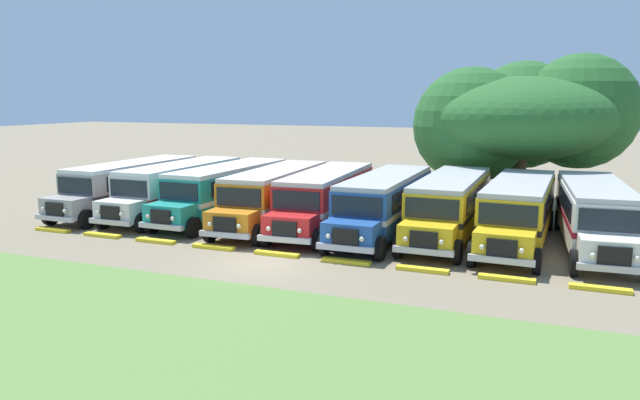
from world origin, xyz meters
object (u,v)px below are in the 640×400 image
at_px(parked_bus_slot_0, 131,184).
at_px(parked_bus_slot_5, 384,201).
at_px(parked_bus_slot_7, 519,208).
at_px(parked_bus_slot_8, 595,212).
at_px(parked_bus_slot_1, 180,186).
at_px(broad_shade_tree, 522,118).
at_px(parked_bus_slot_4, 326,196).
at_px(parked_bus_slot_3, 276,193).
at_px(parked_bus_slot_2, 227,189).
at_px(parked_bus_slot_6, 450,203).

distance_m(parked_bus_slot_0, parked_bus_slot_5, 15.28).
relative_size(parked_bus_slot_7, parked_bus_slot_8, 0.99).
xyz_separation_m(parked_bus_slot_1, parked_bus_slot_5, (12.15, -0.51, 0.00)).
relative_size(parked_bus_slot_5, broad_shade_tree, 0.85).
relative_size(parked_bus_slot_0, parked_bus_slot_8, 0.99).
relative_size(parked_bus_slot_1, parked_bus_slot_8, 0.99).
bearing_deg(parked_bus_slot_8, parked_bus_slot_4, -92.69).
relative_size(parked_bus_slot_1, parked_bus_slot_5, 1.00).
height_order(parked_bus_slot_0, parked_bus_slot_1, same).
bearing_deg(parked_bus_slot_3, parked_bus_slot_5, 84.39).
bearing_deg(parked_bus_slot_3, broad_shade_tree, 128.11).
height_order(parked_bus_slot_4, parked_bus_slot_5, same).
relative_size(parked_bus_slot_3, parked_bus_slot_7, 1.00).
distance_m(parked_bus_slot_1, parked_bus_slot_3, 6.20).
bearing_deg(parked_bus_slot_5, parked_bus_slot_0, -91.19).
distance_m(parked_bus_slot_3, broad_shade_tree, 15.75).
xyz_separation_m(parked_bus_slot_0, parked_bus_slot_2, (6.14, 0.40, 0.00)).
height_order(parked_bus_slot_4, parked_bus_slot_7, same).
bearing_deg(parked_bus_slot_1, parked_bus_slot_0, -84.74).
height_order(parked_bus_slot_5, broad_shade_tree, broad_shade_tree).
bearing_deg(parked_bus_slot_6, parked_bus_slot_4, -87.38).
height_order(parked_bus_slot_3, parked_bus_slot_6, same).
bearing_deg(broad_shade_tree, parked_bus_slot_5, -117.83).
relative_size(parked_bus_slot_1, parked_bus_slot_7, 1.00).
bearing_deg(parked_bus_slot_6, parked_bus_slot_7, 86.01).
xyz_separation_m(parked_bus_slot_2, parked_bus_slot_5, (9.14, -0.61, 0.00)).
distance_m(parked_bus_slot_1, parked_bus_slot_2, 3.02).
relative_size(parked_bus_slot_4, broad_shade_tree, 0.86).
bearing_deg(parked_bus_slot_6, parked_bus_slot_1, -89.37).
xyz_separation_m(parked_bus_slot_0, parked_bus_slot_3, (9.32, 0.01, 0.00)).
relative_size(parked_bus_slot_1, parked_bus_slot_3, 0.99).
relative_size(parked_bus_slot_5, parked_bus_slot_8, 0.99).
xyz_separation_m(parked_bus_slot_1, parked_bus_slot_7, (18.29, -0.06, 0.00)).
bearing_deg(broad_shade_tree, parked_bus_slot_0, -153.90).
bearing_deg(parked_bus_slot_2, parked_bus_slot_7, 90.60).
height_order(parked_bus_slot_1, parked_bus_slot_3, same).
height_order(parked_bus_slot_0, parked_bus_slot_4, same).
distance_m(parked_bus_slot_5, parked_bus_slot_6, 3.10).
relative_size(parked_bus_slot_1, parked_bus_slot_6, 1.00).
distance_m(parked_bus_slot_6, parked_bus_slot_7, 3.13).
relative_size(parked_bus_slot_5, parked_bus_slot_7, 1.00).
bearing_deg(parked_bus_slot_8, parked_bus_slot_1, -93.71).
height_order(parked_bus_slot_8, broad_shade_tree, broad_shade_tree).
relative_size(parked_bus_slot_0, parked_bus_slot_4, 0.99).
bearing_deg(parked_bus_slot_5, parked_bus_slot_7, 93.87).
bearing_deg(parked_bus_slot_8, parked_bus_slot_6, -93.60).
xyz_separation_m(parked_bus_slot_1, parked_bus_slot_6, (15.18, 0.16, 0.00)).
relative_size(parked_bus_slot_1, parked_bus_slot_4, 0.99).
distance_m(parked_bus_slot_7, parked_bus_slot_8, 3.15).
distance_m(parked_bus_slot_5, broad_shade_tree, 12.32).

